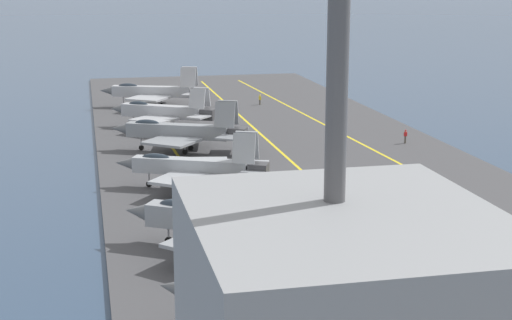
# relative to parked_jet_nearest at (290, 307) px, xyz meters

# --- Properties ---
(ground_plane) EXTENTS (2000.00, 2000.00, 0.00)m
(ground_plane) POSITION_rel_parked_jet_nearest_xyz_m (36.86, -11.73, -2.84)
(ground_plane) COLOR #2D425B
(carrier_deck) EXTENTS (171.07, 43.09, 0.40)m
(carrier_deck) POSITION_rel_parked_jet_nearest_xyz_m (36.86, -11.73, -2.64)
(carrier_deck) COLOR #424244
(carrier_deck) RESTS_ON ground
(deck_stripe_foul_line) EXTENTS (153.74, 9.11, 0.01)m
(deck_stripe_foul_line) POSITION_rel_parked_jet_nearest_xyz_m (36.86, -23.58, -2.44)
(deck_stripe_foul_line) COLOR yellow
(deck_stripe_foul_line) RESTS_ON carrier_deck
(deck_stripe_centerline) EXTENTS (153.96, 0.36, 0.01)m
(deck_stripe_centerline) POSITION_rel_parked_jet_nearest_xyz_m (36.86, -11.73, -2.44)
(deck_stripe_centerline) COLOR yellow
(deck_stripe_centerline) RESTS_ON carrier_deck
(deck_stripe_edge_line) EXTENTS (153.89, 5.51, 0.01)m
(deck_stripe_edge_line) POSITION_rel_parked_jet_nearest_xyz_m (36.86, 0.12, -2.44)
(deck_stripe_edge_line) COLOR yellow
(deck_stripe_edge_line) RESTS_ON carrier_deck
(parked_jet_nearest) EXTENTS (13.11, 15.34, 6.25)m
(parked_jet_nearest) POSITION_rel_parked_jet_nearest_xyz_m (0.00, 0.00, 0.00)
(parked_jet_nearest) COLOR gray
(parked_jet_nearest) RESTS_ON carrier_deck
(parked_jet_second) EXTENTS (13.31, 16.11, 6.58)m
(parked_jet_second) POSITION_rel_parked_jet_nearest_xyz_m (16.35, 0.67, 0.01)
(parked_jet_second) COLOR gray
(parked_jet_second) RESTS_ON carrier_deck
(parked_jet_third) EXTENTS (12.40, 15.53, 6.00)m
(parked_jet_third) POSITION_rel_parked_jet_nearest_xyz_m (34.51, 0.63, -0.12)
(parked_jet_third) COLOR #9EA3A8
(parked_jet_third) RESTS_ON carrier_deck
(parked_jet_fourth) EXTENTS (12.78, 16.67, 6.37)m
(parked_jet_fourth) POSITION_rel_parked_jet_nearest_xyz_m (51.45, -0.09, 0.10)
(parked_jet_fourth) COLOR gray
(parked_jet_fourth) RESTS_ON carrier_deck
(parked_jet_fifth) EXTENTS (12.53, 15.35, 5.91)m
(parked_jet_fifth) POSITION_rel_parked_jet_nearest_xyz_m (66.31, 0.40, -0.05)
(parked_jet_fifth) COLOR #A8AAAF
(parked_jet_fifth) RESTS_ON carrier_deck
(parked_jet_sixth) EXTENTS (13.22, 17.00, 6.55)m
(parked_jet_sixth) POSITION_rel_parked_jet_nearest_xyz_m (84.33, 0.14, 0.14)
(parked_jet_sixth) COLOR #A8AAAF
(parked_jet_sixth) RESTS_ON carrier_deck
(crew_red_vest) EXTENTS (0.32, 0.42, 1.76)m
(crew_red_vest) POSITION_rel_parked_jet_nearest_xyz_m (50.40, -28.23, -1.47)
(crew_red_vest) COLOR #4C473D
(crew_red_vest) RESTS_ON carrier_deck
(crew_yellow_vest) EXTENTS (0.43, 0.34, 1.72)m
(crew_yellow_vest) POSITION_rel_parked_jet_nearest_xyz_m (83.44, -16.86, -1.50)
(crew_yellow_vest) COLOR #4C473D
(crew_yellow_vest) RESTS_ON carrier_deck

